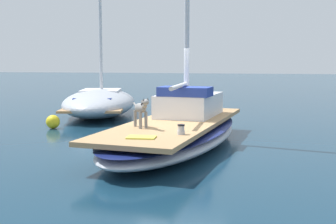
# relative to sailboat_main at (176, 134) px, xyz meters

# --- Properties ---
(ground_plane) EXTENTS (120.00, 120.00, 0.00)m
(ground_plane) POSITION_rel_sailboat_main_xyz_m (0.00, 0.00, -0.34)
(ground_plane) COLOR #143347
(sailboat_main) EXTENTS (3.49, 7.51, 0.66)m
(sailboat_main) POSITION_rel_sailboat_main_xyz_m (0.00, 0.00, 0.00)
(sailboat_main) COLOR #B2B7C1
(sailboat_main) RESTS_ON ground
(cabin_house) EXTENTS (1.69, 2.39, 0.84)m
(cabin_house) POSITION_rel_sailboat_main_xyz_m (0.17, 1.11, 0.67)
(cabin_house) COLOR silver
(cabin_house) RESTS_ON sailboat_main
(dog_grey) EXTENTS (0.60, 0.82, 0.70)m
(dog_grey) POSITION_rel_sailboat_main_xyz_m (-0.58, -1.19, 0.75)
(dog_grey) COLOR gray
(dog_grey) RESTS_ON sailboat_main
(deck_winch) EXTENTS (0.16, 0.16, 0.21)m
(deck_winch) POSITION_rel_sailboat_main_xyz_m (0.46, -1.90, 0.42)
(deck_winch) COLOR #B7B7BC
(deck_winch) RESTS_ON sailboat_main
(deck_towel) EXTENTS (0.58, 0.39, 0.03)m
(deck_towel) POSITION_rel_sailboat_main_xyz_m (-0.24, -2.47, 0.34)
(deck_towel) COLOR #D8D14C
(deck_towel) RESTS_ON sailboat_main
(moored_boat_port_side) EXTENTS (3.85, 6.24, 6.44)m
(moored_boat_port_side) POSITION_rel_sailboat_main_xyz_m (-4.04, 5.47, 0.21)
(moored_boat_port_side) COLOR #B2B7C1
(moored_boat_port_side) RESTS_ON ground
(mooring_buoy) EXTENTS (0.44, 0.44, 0.44)m
(mooring_buoy) POSITION_rel_sailboat_main_xyz_m (-4.40, 2.15, -0.12)
(mooring_buoy) COLOR yellow
(mooring_buoy) RESTS_ON ground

